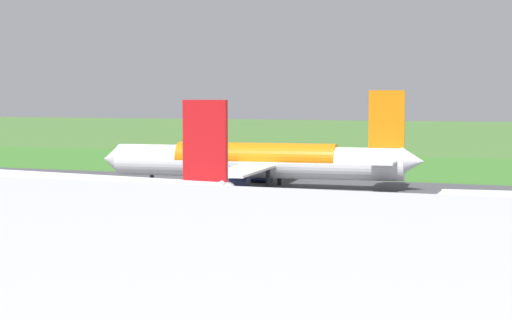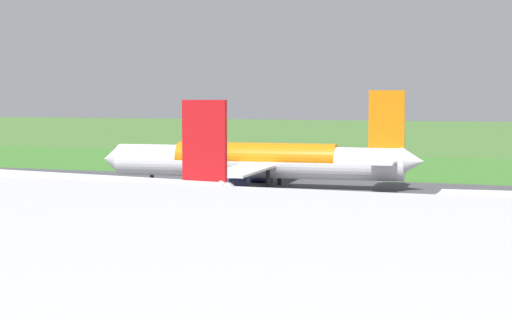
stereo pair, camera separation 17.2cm
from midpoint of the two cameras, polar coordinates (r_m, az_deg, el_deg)
ground_plane at (r=136.46m, az=0.29°, el=-1.89°), size 800.00×800.00×0.00m
runway_asphalt at (r=136.45m, az=0.29°, el=-1.88°), size 600.00×34.02×0.06m
apron_concrete at (r=91.67m, az=-10.83°, el=-4.99°), size 440.00×110.00×0.05m
grass_verge_foreground at (r=174.34m, az=4.93°, el=-0.56°), size 600.00×80.00×0.04m
airliner_main at (r=136.26m, az=0.12°, el=-0.06°), size 54.14×44.39×15.88m
airliner_parked_mid at (r=96.84m, az=-13.11°, el=-2.19°), size 49.42×40.57×14.44m
no_stopping_sign at (r=177.43m, az=-1.83°, el=0.05°), size 0.60×0.10×2.73m
traffic_cone_orange at (r=181.02m, az=-3.08°, el=-0.29°), size 0.40×0.40×0.55m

